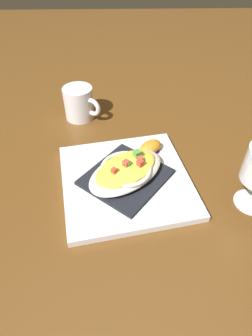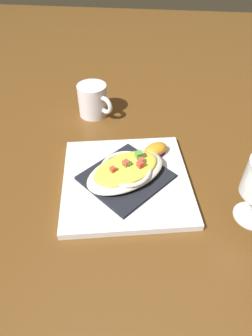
% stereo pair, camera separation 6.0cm
% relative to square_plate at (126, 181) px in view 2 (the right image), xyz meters
% --- Properties ---
extents(ground_plane, '(2.60, 2.60, 0.00)m').
position_rel_square_plate_xyz_m(ground_plane, '(0.00, 0.00, -0.01)').
color(ground_plane, brown).
extents(square_plate, '(0.31, 0.31, 0.02)m').
position_rel_square_plate_xyz_m(square_plate, '(0.00, 0.00, 0.00)').
color(square_plate, white).
rests_on(square_plate, ground_plane).
extents(folded_napkin, '(0.22, 0.22, 0.01)m').
position_rel_square_plate_xyz_m(folded_napkin, '(0.00, 0.00, 0.01)').
color(folded_napkin, black).
rests_on(folded_napkin, square_plate).
extents(gratin_dish, '(0.20, 0.20, 0.04)m').
position_rel_square_plate_xyz_m(gratin_dish, '(0.00, 0.00, 0.03)').
color(gratin_dish, silver).
rests_on(gratin_dish, folded_napkin).
extents(orange_garnish, '(0.07, 0.07, 0.03)m').
position_rel_square_plate_xyz_m(orange_garnish, '(0.06, 0.09, 0.02)').
color(orange_garnish, '#5B126D').
rests_on(orange_garnish, square_plate).
extents(coffee_mug, '(0.10, 0.08, 0.09)m').
position_rel_square_plate_xyz_m(coffee_mug, '(-0.12, 0.26, 0.03)').
color(coffee_mug, white).
rests_on(coffee_mug, ground_plane).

